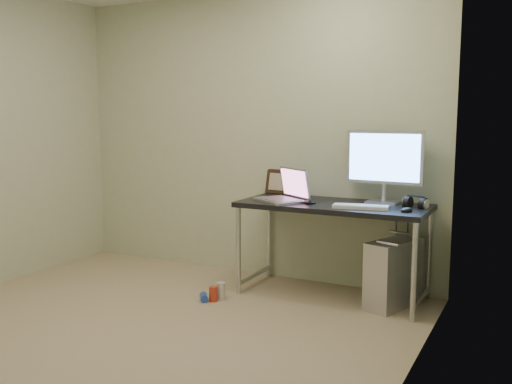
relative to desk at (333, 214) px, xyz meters
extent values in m
plane|color=tan|center=(-0.90, -1.43, -0.66)|extent=(3.50, 3.50, 0.00)
cube|color=beige|center=(-0.90, 0.32, 0.59)|extent=(3.50, 0.02, 2.50)
cube|color=beige|center=(0.85, -1.43, 0.59)|extent=(0.02, 3.50, 2.50)
cube|color=black|center=(0.00, 0.00, 0.07)|extent=(1.47, 0.64, 0.04)
cylinder|color=silver|center=(-0.69, -0.28, -0.31)|extent=(0.04, 0.04, 0.71)
cylinder|color=silver|center=(-0.69, 0.28, -0.31)|extent=(0.04, 0.04, 0.71)
cylinder|color=silver|center=(0.69, -0.28, -0.31)|extent=(0.04, 0.04, 0.71)
cylinder|color=silver|center=(0.69, 0.28, -0.31)|extent=(0.04, 0.04, 0.71)
cylinder|color=silver|center=(-0.69, 0.00, -0.58)|extent=(0.04, 0.56, 0.04)
cylinder|color=silver|center=(0.69, 0.00, -0.58)|extent=(0.04, 0.56, 0.04)
cube|color=silver|center=(0.49, -0.02, -0.41)|extent=(0.36, 0.53, 0.51)
cylinder|color=silver|center=(0.49, -0.22, -0.14)|extent=(0.18, 0.08, 0.02)
cylinder|color=silver|center=(0.49, 0.18, -0.14)|extent=(0.18, 0.08, 0.02)
cylinder|color=black|center=(0.44, 0.27, -0.26)|extent=(0.01, 0.16, 0.69)
cylinder|color=black|center=(0.53, 0.25, -0.28)|extent=(0.02, 0.11, 0.71)
cylinder|color=red|center=(-0.77, -0.55, -0.61)|extent=(0.08, 0.08, 0.12)
cylinder|color=silver|center=(-0.75, -0.47, -0.60)|extent=(0.09, 0.09, 0.13)
cylinder|color=blue|center=(-0.84, -0.57, -0.64)|extent=(0.11, 0.12, 0.06)
cube|color=silver|center=(-0.41, -0.12, 0.10)|extent=(0.46, 0.43, 0.02)
cube|color=gray|center=(-0.41, -0.12, 0.11)|extent=(0.40, 0.37, 0.00)
cube|color=#9A9AA2|center=(-0.33, 0.01, 0.23)|extent=(0.35, 0.25, 0.24)
cube|color=#73405B|center=(-0.33, 0.00, 0.23)|extent=(0.31, 0.22, 0.21)
cube|color=silver|center=(0.34, 0.18, 0.09)|extent=(0.25, 0.19, 0.02)
cylinder|color=silver|center=(0.34, 0.20, 0.17)|extent=(0.04, 0.04, 0.13)
cube|color=silver|center=(0.34, 0.19, 0.44)|extent=(0.61, 0.06, 0.42)
cube|color=#5288DF|center=(0.34, 0.17, 0.44)|extent=(0.55, 0.03, 0.36)
cube|color=white|center=(0.26, -0.14, 0.10)|extent=(0.42, 0.20, 0.02)
ellipsoid|color=black|center=(0.60, -0.13, 0.11)|extent=(0.09, 0.13, 0.04)
ellipsoid|color=black|center=(-0.15, -0.11, 0.10)|extent=(0.10, 0.12, 0.04)
cylinder|color=black|center=(0.55, 0.08, 0.11)|extent=(0.07, 0.11, 0.10)
cylinder|color=black|center=(0.68, 0.08, 0.11)|extent=(0.07, 0.11, 0.10)
cube|color=black|center=(0.62, 0.08, 0.17)|extent=(0.13, 0.05, 0.01)
cube|color=black|center=(-0.60, 0.30, 0.19)|extent=(0.27, 0.10, 0.21)
cylinder|color=silver|center=(-0.41, 0.27, 0.13)|extent=(0.01, 0.01, 0.08)
cylinder|color=white|center=(-0.41, 0.27, 0.17)|extent=(0.04, 0.04, 0.04)
camera|label=1|loc=(1.47, -4.19, 0.78)|focal=40.00mm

